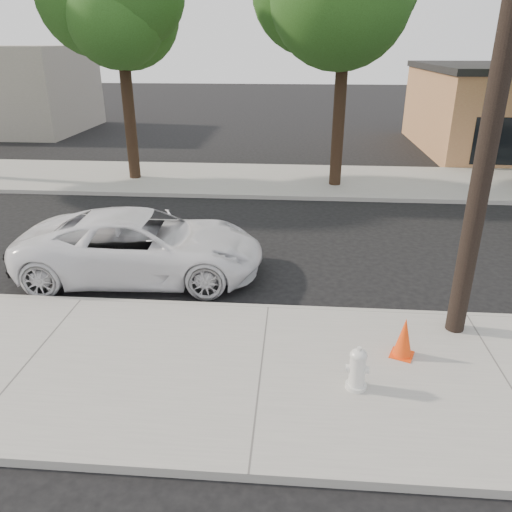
% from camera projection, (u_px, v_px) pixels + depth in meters
% --- Properties ---
extents(ground, '(120.00, 120.00, 0.00)m').
position_uv_depth(ground, '(273.00, 270.00, 12.33)').
color(ground, black).
rests_on(ground, ground).
extents(near_sidewalk, '(90.00, 4.40, 0.15)m').
position_uv_depth(near_sidewalk, '(261.00, 373.00, 8.37)').
color(near_sidewalk, gray).
rests_on(near_sidewalk, ground).
extents(far_sidewalk, '(90.00, 5.00, 0.15)m').
position_uv_depth(far_sidewalk, '(283.00, 180.00, 20.09)').
color(far_sidewalk, gray).
rests_on(far_sidewalk, ground).
extents(curb_near, '(90.00, 0.12, 0.16)m').
position_uv_depth(curb_near, '(268.00, 309.00, 10.38)').
color(curb_near, '#9E9B93').
rests_on(curb_near, ground).
extents(utility_pole, '(1.40, 0.34, 9.00)m').
position_uv_depth(utility_pole, '(500.00, 77.00, 7.74)').
color(utility_pole, black).
rests_on(utility_pole, near_sidewalk).
extents(tree_b, '(4.34, 4.20, 8.45)m').
position_uv_depth(tree_b, '(123.00, 13.00, 17.72)').
color(tree_b, black).
rests_on(tree_b, far_sidewalk).
extents(police_cruiser, '(5.81, 2.94, 1.58)m').
position_uv_depth(police_cruiser, '(143.00, 245.00, 11.74)').
color(police_cruiser, white).
rests_on(police_cruiser, ground).
extents(fire_hydrant, '(0.37, 0.34, 0.70)m').
position_uv_depth(fire_hydrant, '(357.00, 370.00, 7.78)').
color(fire_hydrant, silver).
rests_on(fire_hydrant, near_sidewalk).
extents(traffic_cone, '(0.49, 0.49, 0.73)m').
position_uv_depth(traffic_cone, '(404.00, 338.00, 8.59)').
color(traffic_cone, '#FF430D').
rests_on(traffic_cone, near_sidewalk).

